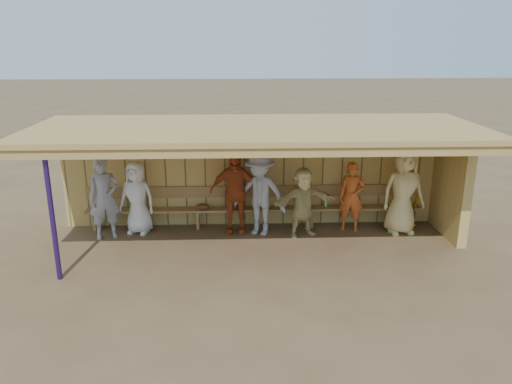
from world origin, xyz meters
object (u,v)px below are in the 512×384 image
player_d (234,192)px  player_g (352,197)px  player_b (137,198)px  player_e (260,194)px  player_a (104,198)px  player_h (403,191)px  bench (255,204)px  player_f (303,202)px

player_d → player_g: bearing=0.9°
player_d → player_b: bearing=179.4°
player_e → player_g: bearing=29.5°
player_a → player_b: 0.69m
player_d → player_g: size_ratio=1.19×
player_h → bench: size_ratio=0.25×
player_a → player_d: size_ratio=0.96×
bench → player_a: bearing=-170.1°
player_a → player_h: (6.44, 0.04, 0.07)m
player_a → player_e: player_e is taller
player_h → player_a: bearing=173.7°
player_b → player_e: size_ratio=0.88×
player_h → player_d: bearing=170.5°
player_d → player_g: (2.60, 0.02, -0.15)m
player_b → player_g: size_ratio=1.04×
player_f → bench: (-1.02, 0.60, -0.24)m
player_a → player_e: (3.31, 0.07, 0.03)m
player_b → player_e: (2.68, -0.19, 0.11)m
player_e → player_f: 0.94m
player_g → bench: size_ratio=0.20×
player_b → bench: bearing=21.5°
player_e → player_f: bearing=17.6°
player_b → player_g: 4.72m
player_a → player_g: size_ratio=1.14×
player_e → player_g: 2.06m
player_e → bench: bearing=125.6°
player_b → bench: player_b is taller
player_g → player_d: bearing=-164.7°
player_g → bench: 2.18m
player_a → player_d: (2.76, 0.22, 0.04)m
player_a → player_g: player_a is taller
player_f → player_g: 1.16m
bench → player_e: bearing=-79.0°
player_g → bench: bearing=-173.6°
player_a → player_h: 6.44m
player_d → player_h: (3.67, -0.19, 0.03)m
player_f → player_h: 2.21m
player_a → player_e: size_ratio=0.96×
player_g → bench: (-2.14, 0.32, -0.25)m
player_e → bench: 0.64m
player_f → player_b: bearing=157.0°
player_e → player_g: player_e is taller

